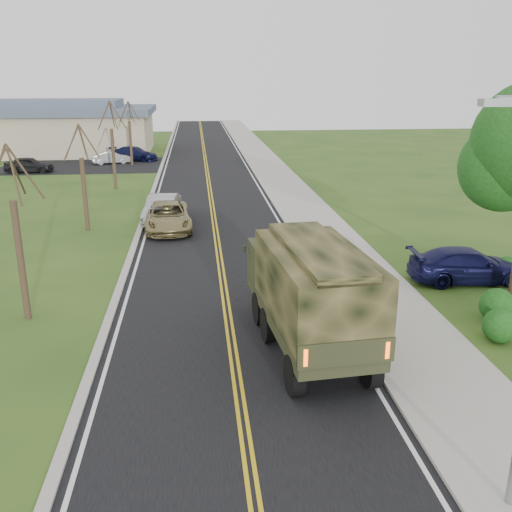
{
  "coord_description": "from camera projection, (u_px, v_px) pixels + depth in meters",
  "views": [
    {
      "loc": [
        -0.95,
        -9.18,
        8.15
      ],
      "look_at": [
        1.14,
        10.7,
        1.8
      ],
      "focal_mm": 40.0,
      "sensor_mm": 36.0,
      "label": 1
    }
  ],
  "objects": [
    {
      "name": "lot_car_silver",
      "position": [
        111.0,
        158.0,
        54.74
      ],
      "size": [
        3.83,
        2.21,
        1.19
      ],
      "primitive_type": "imported",
      "rotation": [
        0.0,
        0.0,
        1.85
      ],
      "color": "#BCBCC1",
      "rests_on": "ground"
    },
    {
      "name": "lot_car_dark",
      "position": [
        29.0,
        165.0,
        49.73
      ],
      "size": [
        4.08,
        1.72,
        1.38
      ],
      "primitive_type": "imported",
      "rotation": [
        0.0,
        0.0,
        1.55
      ],
      "color": "black",
      "rests_on": "ground"
    },
    {
      "name": "pickup_navy",
      "position": [
        468.0,
        265.0,
        23.38
      ],
      "size": [
        4.92,
        2.18,
        1.4
      ],
      "primitive_type": "imported",
      "rotation": [
        0.0,
        0.0,
        1.53
      ],
      "color": "#0F1039",
      "rests_on": "ground"
    },
    {
      "name": "road",
      "position": [
        207.0,
        174.0,
        49.18
      ],
      "size": [
        8.0,
        120.0,
        0.01
      ],
      "primitive_type": "cube",
      "color": "black",
      "rests_on": "ground"
    },
    {
      "name": "curb_right",
      "position": [
        255.0,
        173.0,
        49.57
      ],
      "size": [
        0.3,
        120.0,
        0.12
      ],
      "primitive_type": "cube",
      "color": "#9E998E",
      "rests_on": "ground"
    },
    {
      "name": "curb_left",
      "position": [
        159.0,
        174.0,
        48.75
      ],
      "size": [
        0.3,
        120.0,
        0.1
      ],
      "primitive_type": "cube",
      "color": "#9E998E",
      "rests_on": "ground"
    },
    {
      "name": "ground",
      "position": [
        255.0,
        507.0,
        11.27
      ],
      "size": [
        160.0,
        160.0,
        0.0
      ],
      "primitive_type": "plane",
      "color": "#294A18",
      "rests_on": "ground"
    },
    {
      "name": "bare_tree_b",
      "position": [
        84.0,
        186.0,
        30.67
      ],
      "size": [
        1.83,
        2.14,
        5.73
      ],
      "color": "#38281C",
      "rests_on": "ground"
    },
    {
      "name": "bare_tree_c",
      "position": [
        113.0,
        152.0,
        41.95
      ],
      "size": [
        2.04,
        2.39,
        6.42
      ],
      "color": "#38281C",
      "rests_on": "ground"
    },
    {
      "name": "military_truck",
      "position": [
        309.0,
        288.0,
        17.11
      ],
      "size": [
        3.1,
        7.36,
        3.57
      ],
      "rotation": [
        0.0,
        0.0,
        0.09
      ],
      "color": "black",
      "rests_on": "ground"
    },
    {
      "name": "sidewalk_right",
      "position": [
        275.0,
        172.0,
        49.75
      ],
      "size": [
        3.2,
        120.0,
        0.1
      ],
      "primitive_type": "cube",
      "color": "#9E998E",
      "rests_on": "ground"
    },
    {
      "name": "bare_tree_d",
      "position": [
        130.0,
        138.0,
        53.39
      ],
      "size": [
        1.88,
        2.2,
        5.91
      ],
      "color": "#38281C",
      "rests_on": "ground"
    },
    {
      "name": "sedan_silver",
      "position": [
        162.0,
        209.0,
        33.06
      ],
      "size": [
        2.18,
        4.77,
        1.52
      ],
      "primitive_type": "imported",
      "rotation": [
        0.0,
        0.0,
        -0.13
      ],
      "color": "#A0A1A5",
      "rests_on": "ground"
    },
    {
      "name": "lot_car_navy",
      "position": [
        134.0,
        154.0,
        56.74
      ],
      "size": [
        5.13,
        3.52,
        1.38
      ],
      "primitive_type": "imported",
      "rotation": [
        0.0,
        0.0,
        1.2
      ],
      "color": "#0F1237",
      "rests_on": "ground"
    },
    {
      "name": "suv_champagne",
      "position": [
        168.0,
        217.0,
        31.3
      ],
      "size": [
        2.86,
        5.5,
        1.48
      ],
      "primitive_type": "imported",
      "rotation": [
        0.0,
        0.0,
        0.08
      ],
      "color": "#928552",
      "rests_on": "ground"
    },
    {
      "name": "commercial_building",
      "position": [
        56.0,
        128.0,
        61.91
      ],
      "size": [
        25.5,
        21.5,
        5.65
      ],
      "color": "tan",
      "rests_on": "ground"
    },
    {
      "name": "bare_tree_a",
      "position": [
        19.0,
        247.0,
        19.25
      ],
      "size": [
        1.93,
        2.26,
        6.08
      ],
      "color": "#38281C",
      "rests_on": "ground"
    }
  ]
}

